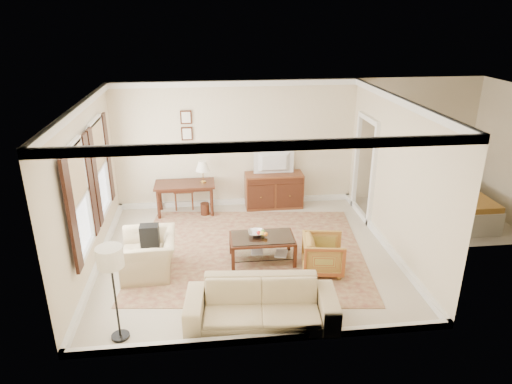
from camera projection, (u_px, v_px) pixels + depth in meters
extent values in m
cube|color=beige|center=(247.00, 255.00, 8.63)|extent=(5.50, 5.00, 0.01)
cube|color=white|center=(246.00, 101.00, 7.55)|extent=(5.50, 5.00, 0.01)
cube|color=beige|center=(236.00, 145.00, 10.40)|extent=(5.50, 0.01, 2.90)
cube|color=beige|center=(266.00, 252.00, 5.78)|extent=(5.50, 0.01, 2.90)
cube|color=beige|center=(87.00, 190.00, 7.79)|extent=(0.01, 5.00, 2.90)
cube|color=beige|center=(395.00, 177.00, 8.39)|extent=(0.01, 5.00, 2.90)
cube|color=beige|center=(432.00, 218.00, 10.15)|extent=(3.00, 2.70, 0.01)
cube|color=beige|center=(508.00, 153.00, 9.77)|extent=(0.01, 2.70, 2.90)
cube|color=maroon|center=(250.00, 251.00, 8.75)|extent=(4.65, 4.12, 0.01)
cube|color=#3D1C11|center=(185.00, 184.00, 10.15)|extent=(1.33, 0.66, 0.05)
cylinder|color=#3D1C11|center=(158.00, 205.00, 9.99)|extent=(0.07, 0.07, 0.68)
cylinder|color=#3D1C11|center=(212.00, 202.00, 10.11)|extent=(0.07, 0.07, 0.68)
cylinder|color=#3D1C11|center=(160.00, 196.00, 10.45)|extent=(0.07, 0.07, 0.68)
cylinder|color=#3D1C11|center=(211.00, 194.00, 10.58)|extent=(0.07, 0.07, 0.68)
cube|color=brown|center=(274.00, 190.00, 10.61)|extent=(1.33, 0.51, 0.82)
imported|color=black|center=(274.00, 156.00, 10.28)|extent=(0.88, 0.50, 0.11)
cube|color=#3D1C11|center=(262.00, 239.00, 8.26)|extent=(1.17, 0.69, 0.04)
cube|color=silver|center=(262.00, 237.00, 8.25)|extent=(1.11, 0.63, 0.01)
cube|color=silver|center=(262.00, 253.00, 8.37)|extent=(1.09, 0.61, 0.02)
cube|color=#3D1C11|center=(233.00, 260.00, 8.00)|extent=(0.06, 0.06, 0.45)
cube|color=#3D1C11|center=(295.00, 256.00, 8.11)|extent=(0.06, 0.06, 0.45)
cube|color=#3D1C11|center=(231.00, 243.00, 8.58)|extent=(0.06, 0.06, 0.45)
cube|color=#3D1C11|center=(289.00, 240.00, 8.69)|extent=(0.06, 0.06, 0.45)
imported|color=silver|center=(256.00, 232.00, 8.29)|extent=(0.42, 0.42, 0.10)
imported|color=brown|center=(251.00, 251.00, 8.36)|extent=(0.28, 0.07, 0.38)
imported|color=brown|center=(276.00, 253.00, 8.31)|extent=(0.27, 0.11, 0.38)
imported|color=#994A21|center=(323.00, 253.00, 7.96)|extent=(0.76, 0.80, 0.72)
imported|color=tan|center=(148.00, 248.00, 7.90)|extent=(0.74, 1.10, 0.93)
cube|color=black|center=(150.00, 234.00, 7.87)|extent=(0.26, 0.35, 0.40)
imported|color=tan|center=(261.00, 297.00, 6.60)|extent=(2.26, 0.85, 0.86)
cylinder|color=black|center=(121.00, 336.00, 6.44)|extent=(0.26, 0.26, 0.04)
cylinder|color=black|center=(116.00, 301.00, 6.22)|extent=(0.03, 0.03, 1.21)
cylinder|color=silver|center=(110.00, 257.00, 5.97)|extent=(0.35, 0.35, 0.28)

